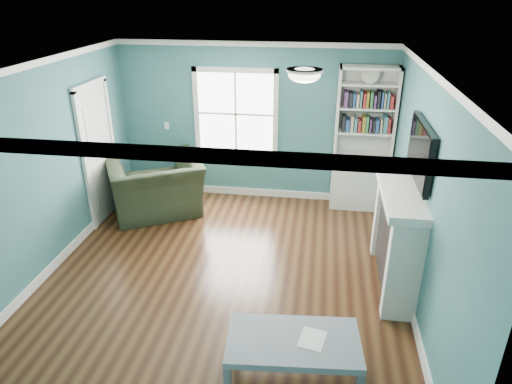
# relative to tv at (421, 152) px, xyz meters

# --- Properties ---
(floor) EXTENTS (5.00, 5.00, 0.00)m
(floor) POSITION_rel_tv_xyz_m (-2.20, -0.20, -1.72)
(floor) COLOR black
(floor) RESTS_ON ground
(room_walls) EXTENTS (5.00, 5.00, 5.00)m
(room_walls) POSITION_rel_tv_xyz_m (-2.20, -0.20, -0.14)
(room_walls) COLOR #306465
(room_walls) RESTS_ON ground
(trim) EXTENTS (4.50, 5.00, 2.60)m
(trim) POSITION_rel_tv_xyz_m (-2.20, -0.20, -0.49)
(trim) COLOR white
(trim) RESTS_ON ground
(window) EXTENTS (1.40, 0.06, 1.50)m
(window) POSITION_rel_tv_xyz_m (-2.50, 2.29, -0.27)
(window) COLOR white
(window) RESTS_ON room_walls
(bookshelf) EXTENTS (0.90, 0.35, 2.31)m
(bookshelf) POSITION_rel_tv_xyz_m (-0.43, 2.10, -0.80)
(bookshelf) COLOR silver
(bookshelf) RESTS_ON ground
(fireplace) EXTENTS (0.44, 1.58, 1.30)m
(fireplace) POSITION_rel_tv_xyz_m (-0.12, 0.00, -1.09)
(fireplace) COLOR black
(fireplace) RESTS_ON ground
(tv) EXTENTS (0.06, 1.10, 0.65)m
(tv) POSITION_rel_tv_xyz_m (0.00, 0.00, 0.00)
(tv) COLOR black
(tv) RESTS_ON fireplace
(door) EXTENTS (0.12, 0.98, 2.17)m
(door) POSITION_rel_tv_xyz_m (-4.42, 1.20, -0.65)
(door) COLOR silver
(door) RESTS_ON ground
(ceiling_fixture) EXTENTS (0.38, 0.38, 0.15)m
(ceiling_fixture) POSITION_rel_tv_xyz_m (-1.30, -0.10, 0.82)
(ceiling_fixture) COLOR white
(ceiling_fixture) RESTS_ON room_walls
(light_switch) EXTENTS (0.08, 0.01, 0.12)m
(light_switch) POSITION_rel_tv_xyz_m (-3.70, 2.28, -0.52)
(light_switch) COLOR white
(light_switch) RESTS_ON room_walls
(recliner) EXTENTS (1.66, 1.47, 1.22)m
(recliner) POSITION_rel_tv_xyz_m (-3.65, 1.40, -1.12)
(recliner) COLOR black
(recliner) RESTS_ON ground
(coffee_table) EXTENTS (1.27, 0.77, 0.44)m
(coffee_table) POSITION_rel_tv_xyz_m (-1.22, -1.69, -1.34)
(coffee_table) COLOR #4C535B
(coffee_table) RESTS_ON ground
(paper_sheet) EXTENTS (0.28, 0.32, 0.00)m
(paper_sheet) POSITION_rel_tv_xyz_m (-1.05, -1.66, -1.28)
(paper_sheet) COLOR white
(paper_sheet) RESTS_ON coffee_table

